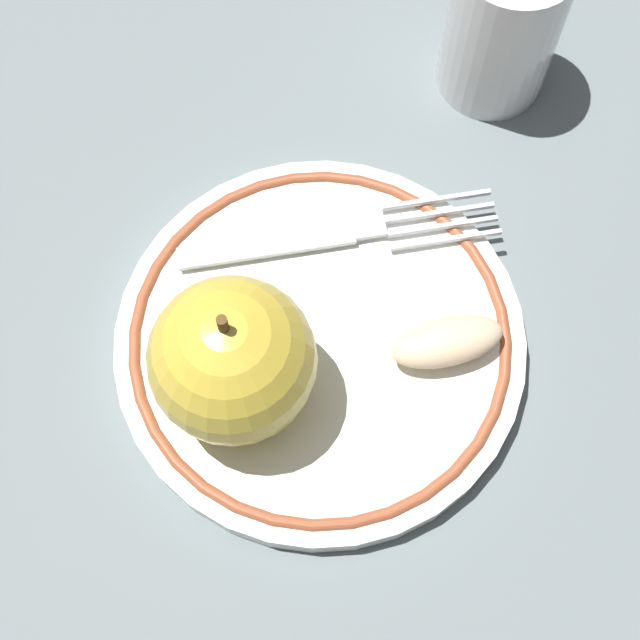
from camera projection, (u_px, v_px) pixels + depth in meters
ground_plane at (290, 352)px, 0.46m from camera, size 2.00×2.00×0.00m
plate at (320, 342)px, 0.45m from camera, size 0.21×0.21×0.02m
apple_red_whole at (232, 360)px, 0.40m from camera, size 0.08×0.08×0.09m
apple_slice_front at (447, 342)px, 0.43m from camera, size 0.06×0.05×0.02m
fork at (329, 236)px, 0.46m from camera, size 0.16×0.08×0.00m
drinking_glass at (503, 24)px, 0.48m from camera, size 0.06×0.06×0.09m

